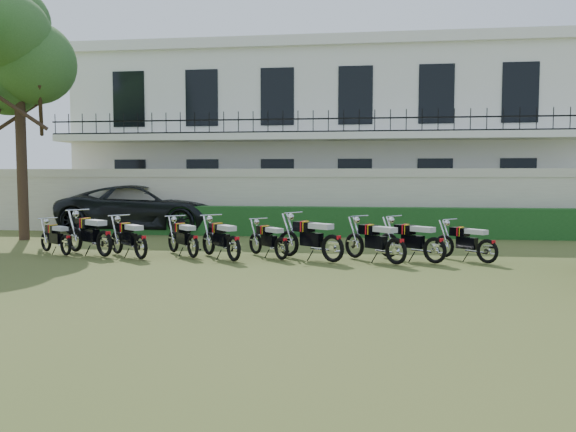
% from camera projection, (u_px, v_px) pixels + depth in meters
% --- Properties ---
extents(ground, '(100.00, 100.00, 0.00)m').
position_uv_depth(ground, '(280.00, 273.00, 11.95)').
color(ground, '#445421').
rests_on(ground, ground).
extents(perimeter_wall, '(30.00, 0.35, 2.30)m').
position_uv_depth(perimeter_wall, '(311.00, 201.00, 19.78)').
color(perimeter_wall, beige).
rests_on(perimeter_wall, ground).
extents(hedge, '(18.00, 0.60, 1.00)m').
position_uv_depth(hedge, '(339.00, 222.00, 18.91)').
color(hedge, '#184519').
rests_on(hedge, ground).
extents(building, '(20.40, 9.60, 7.40)m').
position_uv_depth(building, '(322.00, 139.00, 25.49)').
color(building, white).
rests_on(building, ground).
extents(tree_west_near, '(3.40, 3.20, 7.90)m').
position_uv_depth(tree_west_near, '(19.00, 53.00, 17.58)').
color(tree_west_near, '#473323').
rests_on(tree_west_near, ground).
extents(motorcycle_0, '(1.42, 1.06, 0.92)m').
position_uv_depth(motorcycle_0, '(66.00, 240.00, 14.28)').
color(motorcycle_0, black).
rests_on(motorcycle_0, ground).
extents(motorcycle_1, '(1.81, 1.25, 1.15)m').
position_uv_depth(motorcycle_1, '(104.00, 237.00, 14.01)').
color(motorcycle_1, black).
rests_on(motorcycle_1, ground).
extents(motorcycle_2, '(1.50, 1.30, 1.03)m').
position_uv_depth(motorcycle_2, '(141.00, 241.00, 13.63)').
color(motorcycle_2, black).
rests_on(motorcycle_2, ground).
extents(motorcycle_3, '(1.27, 1.43, 0.99)m').
position_uv_depth(motorcycle_3, '(193.00, 240.00, 13.87)').
color(motorcycle_3, black).
rests_on(motorcycle_3, ground).
extents(motorcycle_4, '(1.35, 1.51, 1.05)m').
position_uv_depth(motorcycle_4, '(234.00, 242.00, 13.29)').
color(motorcycle_4, black).
rests_on(motorcycle_4, ground).
extents(motorcycle_5, '(1.23, 1.35, 0.95)m').
position_uv_depth(motorcycle_5, '(281.00, 243.00, 13.57)').
color(motorcycle_5, black).
rests_on(motorcycle_5, ground).
extents(motorcycle_6, '(1.74, 1.31, 1.13)m').
position_uv_depth(motorcycle_6, '(333.00, 241.00, 13.12)').
color(motorcycle_6, black).
rests_on(motorcycle_6, ground).
extents(motorcycle_7, '(1.46, 1.44, 1.06)m').
position_uv_depth(motorcycle_7, '(396.00, 244.00, 12.81)').
color(motorcycle_7, black).
rests_on(motorcycle_7, ground).
extents(motorcycle_8, '(1.54, 1.32, 1.06)m').
position_uv_depth(motorcycle_8, '(435.00, 244.00, 12.97)').
color(motorcycle_8, black).
rests_on(motorcycle_8, ground).
extents(motorcycle_9, '(1.30, 1.36, 0.98)m').
position_uv_depth(motorcycle_9, '(488.00, 245.00, 12.99)').
color(motorcycle_9, black).
rests_on(motorcycle_9, ground).
extents(suv, '(6.18, 2.88, 1.71)m').
position_uv_depth(suv, '(146.00, 208.00, 20.74)').
color(suv, black).
rests_on(suv, ground).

